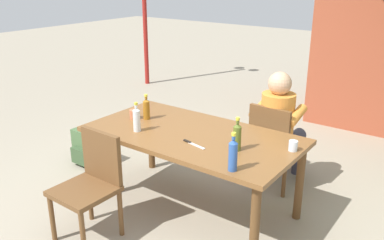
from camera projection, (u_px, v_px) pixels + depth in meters
The scene contains 13 objects.
ground_plane at pixel (192, 207), 3.81m from camera, with size 24.00×24.00×0.00m, color gray.
dining_table at pixel (192, 141), 3.59m from camera, with size 1.85×0.97×0.74m.
chair_far_right at pixel (274, 142), 4.01m from camera, with size 0.46×0.46×0.87m.
chair_near_left at pixel (92, 180), 3.28m from camera, with size 0.45×0.45×0.87m.
person_in_white_shirt at pixel (280, 123), 4.04m from camera, with size 0.47×0.61×1.18m.
bottle_blue at pixel (233, 154), 2.86m from camera, with size 0.06×0.06×0.29m.
bottle_amber at pixel (146, 108), 3.86m from camera, with size 0.06×0.06×0.24m.
bottle_olive at pixel (237, 136), 3.18m from camera, with size 0.06×0.06×0.27m.
bottle_clear at pixel (137, 119), 3.57m from camera, with size 0.06×0.06×0.26m.
cup_terracotta at pixel (134, 114), 3.89m from camera, with size 0.08×0.08×0.09m, color #BC6B47.
cup_glass at pixel (293, 146), 3.20m from camera, with size 0.07×0.07×0.08m, color silver.
table_knife at pixel (192, 144), 3.33m from camera, with size 0.24×0.07×0.01m.
backpack_by_near_side at pixel (87, 148), 4.61m from camera, with size 0.32×0.24×0.40m.
Camera 1 is at (1.95, -2.67, 2.06)m, focal length 38.64 mm.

